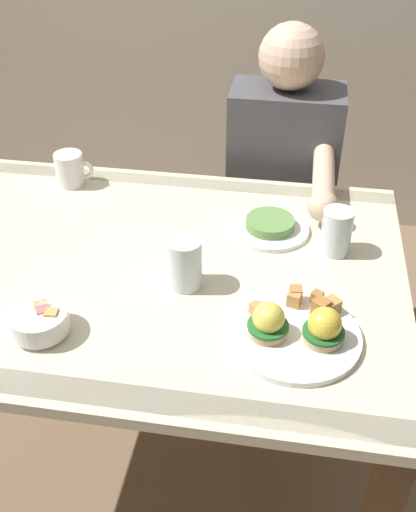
% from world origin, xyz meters
% --- Properties ---
extents(ground_plane, '(6.00, 6.00, 0.00)m').
position_xyz_m(ground_plane, '(0.00, 0.00, 0.00)').
color(ground_plane, '#7F664C').
extents(dining_table, '(1.20, 0.90, 0.74)m').
position_xyz_m(dining_table, '(0.00, 0.00, 0.63)').
color(dining_table, beige).
rests_on(dining_table, ground_plane).
extents(eggs_benedict_plate, '(0.27, 0.27, 0.09)m').
position_xyz_m(eggs_benedict_plate, '(0.35, -0.19, 0.77)').
color(eggs_benedict_plate, white).
rests_on(eggs_benedict_plate, dining_table).
extents(fruit_bowl, '(0.12, 0.12, 0.06)m').
position_xyz_m(fruit_bowl, '(-0.16, -0.26, 0.77)').
color(fruit_bowl, white).
rests_on(fruit_bowl, dining_table).
extents(coffee_mug, '(0.11, 0.08, 0.09)m').
position_xyz_m(coffee_mug, '(-0.31, 0.34, 0.79)').
color(coffee_mug, white).
rests_on(coffee_mug, dining_table).
extents(water_glass_near, '(0.08, 0.08, 0.12)m').
position_xyz_m(water_glass_near, '(0.10, -0.06, 0.79)').
color(water_glass_near, silver).
rests_on(water_glass_near, dining_table).
extents(water_glass_far, '(0.07, 0.07, 0.11)m').
position_xyz_m(water_glass_far, '(0.43, 0.12, 0.79)').
color(water_glass_far, silver).
rests_on(water_glass_far, dining_table).
extents(side_plate, '(0.20, 0.20, 0.04)m').
position_xyz_m(side_plate, '(0.27, 0.19, 0.75)').
color(side_plate, white).
rests_on(side_plate, dining_table).
extents(diner_person, '(0.34, 0.54, 1.14)m').
position_xyz_m(diner_person, '(0.28, 0.60, 0.65)').
color(diner_person, '#33333D').
rests_on(diner_person, ground_plane).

